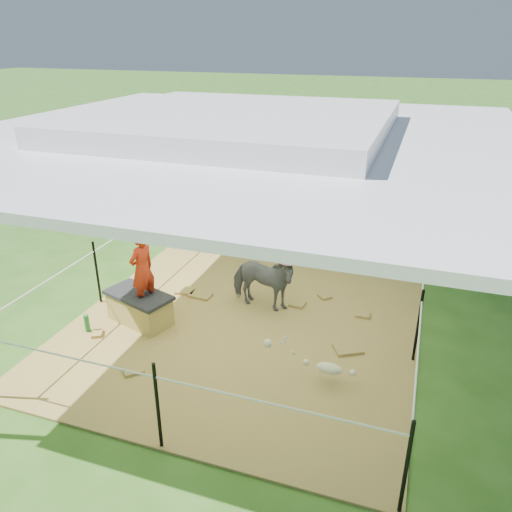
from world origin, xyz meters
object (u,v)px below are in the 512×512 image
(pony, at_px, (262,282))
(distant_person, at_px, (425,165))
(green_bottle, at_px, (87,323))
(woman, at_px, (141,262))
(straw_bale, at_px, (140,309))
(foal, at_px, (329,366))
(picnic_table_near, at_px, (430,178))

(pony, height_order, distant_person, distant_person)
(green_bottle, relative_size, pony, 0.24)
(woman, bearing_deg, straw_bale, -71.91)
(woman, distance_m, distant_person, 8.98)
(woman, distance_m, pony, 1.72)
(foal, distance_m, picnic_table_near, 8.51)
(woman, relative_size, green_bottle, 4.32)
(green_bottle, xyz_separation_m, pony, (2.03, 1.35, 0.31))
(distant_person, bearing_deg, pony, 72.48)
(straw_bale, xyz_separation_m, green_bottle, (-0.55, -0.45, -0.07))
(distant_person, bearing_deg, foal, 82.76)
(pony, xyz_separation_m, foal, (1.26, -1.39, -0.19))
(distant_person, bearing_deg, green_bottle, 62.89)
(green_bottle, xyz_separation_m, distant_person, (4.04, 8.76, 0.45))
(straw_bale, xyz_separation_m, pony, (1.48, 0.90, 0.23))
(pony, bearing_deg, straw_bale, 126.59)
(pony, bearing_deg, picnic_table_near, -11.73)
(woman, bearing_deg, pony, 141.24)
(straw_bale, relative_size, green_bottle, 3.60)
(green_bottle, height_order, distant_person, distant_person)
(woman, relative_size, picnic_table_near, 0.61)
(woman, height_order, foal, woman)
(woman, xyz_separation_m, distant_person, (3.39, 8.31, -0.35))
(distant_person, bearing_deg, straw_bale, 64.87)
(foal, relative_size, distant_person, 0.71)
(foal, bearing_deg, distant_person, 86.99)
(green_bottle, xyz_separation_m, foal, (3.29, -0.04, 0.12))
(straw_bale, height_order, pony, pony)
(pony, distance_m, distant_person, 7.68)
(foal, height_order, distant_person, distant_person)
(picnic_table_near, bearing_deg, pony, -113.89)
(straw_bale, height_order, green_bottle, straw_bale)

